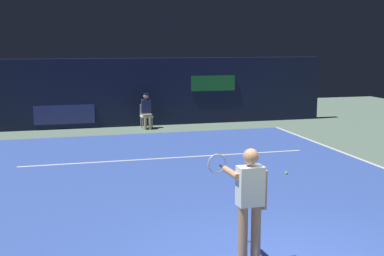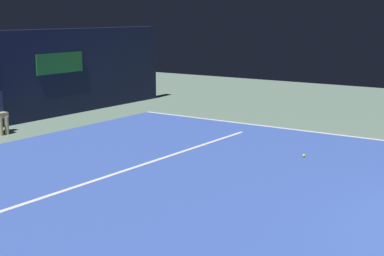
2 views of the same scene
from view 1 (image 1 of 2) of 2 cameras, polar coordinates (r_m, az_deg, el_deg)
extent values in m
plane|color=slate|center=(11.99, -0.46, -5.72)|extent=(30.71, 30.71, 0.00)
cube|color=#3856B2|center=(11.99, -0.46, -5.69)|extent=(10.23, 12.35, 0.01)
cube|color=white|center=(14.09, 19.96, -3.92)|extent=(0.10, 12.35, 0.01)
cube|color=white|center=(14.03, -2.67, -3.41)|extent=(7.98, 0.10, 0.01)
cube|color=#141933|center=(19.55, -6.38, 4.03)|extent=(15.36, 0.30, 2.60)
cube|color=navy|center=(19.27, -14.20, 1.47)|extent=(2.20, 0.04, 0.70)
cube|color=#1E6B2D|center=(20.06, 2.41, 5.08)|extent=(1.80, 0.04, 0.60)
cylinder|color=tan|center=(7.37, 7.20, -11.97)|extent=(0.14, 0.14, 0.92)
cylinder|color=tan|center=(7.30, 5.74, -12.18)|extent=(0.14, 0.14, 0.92)
cube|color=white|center=(7.10, 6.59, -6.51)|extent=(0.37, 0.23, 0.56)
sphere|color=tan|center=(6.99, 6.65, -3.20)|extent=(0.22, 0.22, 0.22)
cylinder|color=tan|center=(7.18, 4.43, -5.05)|extent=(0.11, 0.50, 0.09)
cylinder|color=tan|center=(7.22, 8.12, -6.91)|extent=(0.09, 0.09, 0.56)
cylinder|color=black|center=(7.45, 3.58, -4.50)|extent=(0.04, 0.30, 0.03)
torus|color=#B2B2B7|center=(7.70, 2.84, -4.02)|extent=(0.30, 0.04, 0.30)
cube|color=white|center=(18.93, -5.16, 1.31)|extent=(0.44, 0.40, 0.04)
cube|color=white|center=(19.10, -5.28, 2.08)|extent=(0.42, 0.03, 0.42)
cylinder|color=#B2B2B7|center=(18.77, -5.62, 0.52)|extent=(0.03, 0.03, 0.46)
cylinder|color=#B2B2B7|center=(18.83, -4.50, 0.57)|extent=(0.03, 0.03, 0.46)
cylinder|color=#B2B2B7|center=(19.10, -5.79, 0.68)|extent=(0.03, 0.03, 0.46)
cylinder|color=#B2B2B7|center=(19.17, -4.69, 0.72)|extent=(0.03, 0.03, 0.46)
cube|color=tan|center=(18.85, -5.12, 1.40)|extent=(0.32, 0.40, 0.14)
cylinder|color=tan|center=(18.70, -5.29, 0.49)|extent=(0.11, 0.11, 0.46)
cylinder|color=tan|center=(18.73, -4.74, 0.52)|extent=(0.11, 0.11, 0.46)
cube|color=#23284C|center=(18.92, -5.20, 2.44)|extent=(0.34, 0.22, 0.52)
sphere|color=tan|center=(18.88, -5.22, 3.58)|extent=(0.20, 0.20, 0.20)
cylinder|color=#141933|center=(18.87, -5.22, 3.85)|extent=(0.19, 0.19, 0.04)
sphere|color=#CCE033|center=(12.53, 10.61, -4.99)|extent=(0.07, 0.07, 0.07)
camera|label=2|loc=(8.51, -59.94, 3.96)|focal=54.17mm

